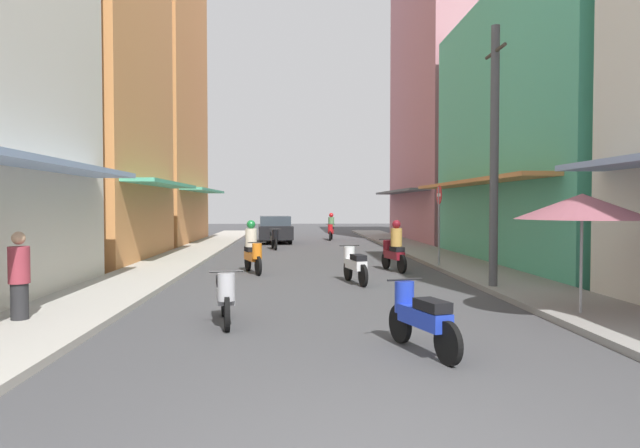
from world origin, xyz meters
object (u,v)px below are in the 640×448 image
at_px(motorbike_white, 355,264).
at_px(motorbike_orange, 253,250).
at_px(motorbike_silver, 225,295).
at_px(parked_car, 275,229).
at_px(street_sign_no_entry, 439,215).
at_px(motorbike_maroon, 394,248).
at_px(motorbike_black, 274,238).
at_px(motorbike_red, 331,228).
at_px(pedestrian_crossing, 19,279).
at_px(utility_pole, 494,156).
at_px(motorbike_blue, 420,316).
at_px(vendor_umbrella, 582,207).

relative_size(motorbike_white, motorbike_orange, 1.03).
xyz_separation_m(motorbike_silver, motorbike_white, (2.75, 4.85, 0.00)).
relative_size(parked_car, street_sign_no_entry, 1.59).
bearing_deg(motorbike_maroon, motorbike_black, 114.36).
bearing_deg(motorbike_black, motorbike_red, 65.39).
bearing_deg(motorbike_maroon, pedestrian_crossing, -135.61).
relative_size(motorbike_red, utility_pole, 0.29).
distance_m(motorbike_silver, pedestrian_crossing, 3.41).
distance_m(motorbike_white, pedestrian_crossing, 7.86).
bearing_deg(street_sign_no_entry, motorbike_blue, -106.11).
distance_m(motorbike_red, motorbike_orange, 16.09).
bearing_deg(vendor_umbrella, motorbike_blue, -148.33).
height_order(motorbike_orange, vendor_umbrella, vendor_umbrella).
height_order(motorbike_white, utility_pole, utility_pole).
bearing_deg(utility_pole, motorbike_white, 155.32).
xyz_separation_m(motorbike_maroon, pedestrian_crossing, (-7.65, -7.49, 0.09)).
bearing_deg(street_sign_no_entry, motorbike_silver, -125.92).
bearing_deg(pedestrian_crossing, parked_car, 80.24).
xyz_separation_m(motorbike_silver, utility_pole, (5.87, 3.41, 2.68)).
bearing_deg(vendor_umbrella, motorbike_white, 126.29).
bearing_deg(motorbike_black, motorbike_white, -77.78).
distance_m(motorbike_white, motorbike_orange, 3.64).
xyz_separation_m(motorbike_maroon, motorbike_white, (-1.50, -2.60, -0.20)).
xyz_separation_m(parked_car, utility_pole, (5.70, -17.32, 2.44)).
bearing_deg(motorbike_black, motorbike_blue, -81.82).
bearing_deg(motorbike_silver, pedestrian_crossing, -179.36).
bearing_deg(motorbike_blue, motorbike_red, 88.96).
relative_size(motorbike_silver, motorbike_white, 1.01).
distance_m(motorbike_black, utility_pole, 14.20).
bearing_deg(motorbike_silver, motorbike_blue, -34.25).
xyz_separation_m(motorbike_red, motorbike_orange, (-3.41, -15.73, 0.00)).
height_order(motorbike_blue, motorbike_white, same).
bearing_deg(motorbike_black, motorbike_maroon, -65.64).
relative_size(motorbike_red, motorbike_orange, 1.03).
height_order(motorbike_black, pedestrian_crossing, pedestrian_crossing).
distance_m(motorbike_silver, motorbike_orange, 7.16).
distance_m(motorbike_red, pedestrian_crossing, 23.90).
bearing_deg(motorbike_maroon, motorbike_orange, -176.17).
relative_size(motorbike_blue, utility_pole, 0.28).
height_order(motorbike_maroon, motorbike_white, motorbike_maroon).
distance_m(motorbike_black, vendor_umbrella, 17.24).
relative_size(motorbike_silver, motorbike_maroon, 1.01).
xyz_separation_m(motorbike_blue, street_sign_no_entry, (2.87, 9.94, 1.21)).
distance_m(motorbike_black, parked_car, 4.55).
bearing_deg(utility_pole, motorbike_blue, -118.88).
relative_size(motorbike_black, street_sign_no_entry, 0.68).
xyz_separation_m(motorbike_maroon, utility_pole, (1.62, -4.04, 2.47)).
relative_size(motorbike_white, vendor_umbrella, 0.78).
relative_size(motorbike_maroon, utility_pole, 0.29).
bearing_deg(motorbike_white, pedestrian_crossing, -141.51).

